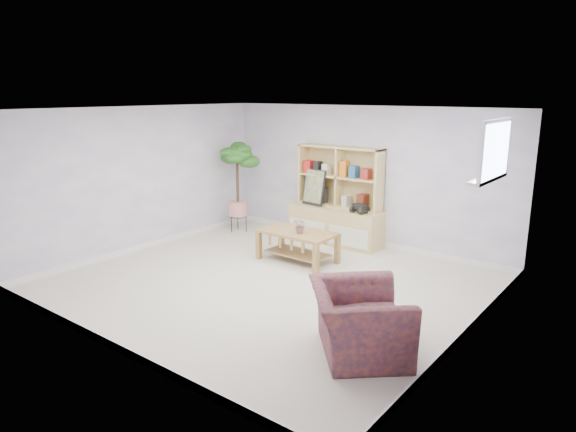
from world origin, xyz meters
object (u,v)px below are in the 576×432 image
Objects in this scene: coffee_table at (298,246)px; floor_tree at (238,188)px; armchair at (359,317)px; storage_unit at (336,196)px.

floor_tree is at bearing 159.93° from coffee_table.
coffee_table is 0.70× the size of floor_tree.
armchair is (2.25, -1.97, 0.15)m from coffee_table.
storage_unit is 1.00× the size of floor_tree.
armchair is (2.33, -3.21, -0.46)m from storage_unit.
armchair reaches higher than coffee_table.
armchair is at bearing -40.56° from coffee_table.
floor_tree is 1.60× the size of armchair.
floor_tree is (-1.90, -0.49, 0.00)m from storage_unit.
storage_unit is at bearing 14.59° from floor_tree.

